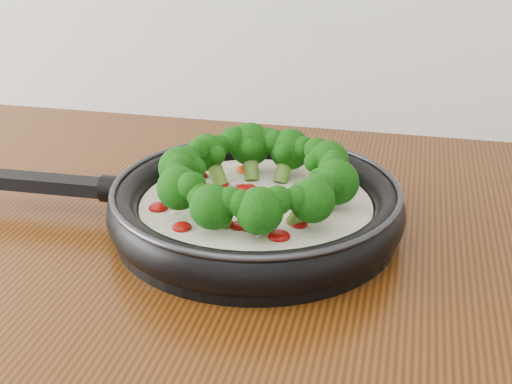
# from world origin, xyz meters

# --- Properties ---
(skillet) EXTENTS (0.55, 0.36, 0.10)m
(skillet) POSITION_xyz_m (0.02, 1.11, 0.94)
(skillet) COLOR black
(skillet) RESTS_ON counter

